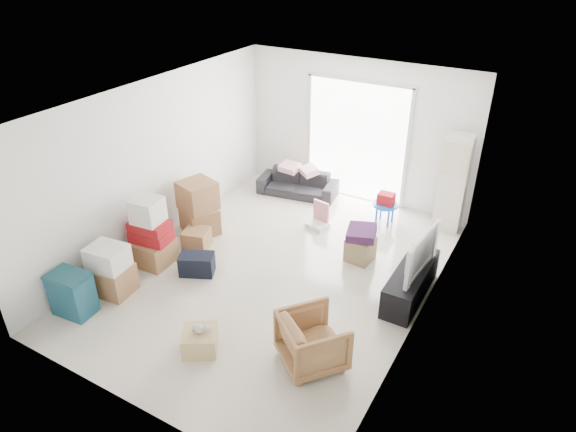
{
  "coord_description": "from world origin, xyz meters",
  "views": [
    {
      "loc": [
        3.43,
        -5.59,
        4.66
      ],
      "look_at": [
        0.11,
        0.2,
        0.92
      ],
      "focal_mm": 32.0,
      "sensor_mm": 36.0,
      "label": 1
    }
  ],
  "objects_px": {
    "armchair": "(313,339)",
    "ottoman": "(360,249)",
    "wood_crate": "(200,340)",
    "ac_tower": "(453,183)",
    "tv_console": "(410,283)",
    "storage_bins": "(72,294)",
    "sofa": "(298,180)",
    "kids_table": "(386,202)",
    "television": "(413,265)"
  },
  "relations": [
    {
      "from": "sofa",
      "to": "ottoman",
      "type": "distance_m",
      "value": 2.53
    },
    {
      "from": "sofa",
      "to": "armchair",
      "type": "bearing_deg",
      "value": -68.56
    },
    {
      "from": "tv_console",
      "to": "storage_bins",
      "type": "distance_m",
      "value": 4.72
    },
    {
      "from": "tv_console",
      "to": "kids_table",
      "type": "distance_m",
      "value": 2.13
    },
    {
      "from": "storage_bins",
      "to": "ottoman",
      "type": "height_order",
      "value": "storage_bins"
    },
    {
      "from": "tv_console",
      "to": "television",
      "type": "xyz_separation_m",
      "value": [
        0.0,
        0.0,
        0.3
      ]
    },
    {
      "from": "armchair",
      "to": "ac_tower",
      "type": "bearing_deg",
      "value": -58.92
    },
    {
      "from": "sofa",
      "to": "ottoman",
      "type": "height_order",
      "value": "sofa"
    },
    {
      "from": "armchair",
      "to": "kids_table",
      "type": "bearing_deg",
      "value": -43.96
    },
    {
      "from": "ac_tower",
      "to": "ottoman",
      "type": "relative_size",
      "value": 4.43
    },
    {
      "from": "ac_tower",
      "to": "storage_bins",
      "type": "relative_size",
      "value": 2.75
    },
    {
      "from": "ottoman",
      "to": "kids_table",
      "type": "height_order",
      "value": "kids_table"
    },
    {
      "from": "armchair",
      "to": "ottoman",
      "type": "xyz_separation_m",
      "value": [
        -0.37,
        2.37,
        -0.18
      ]
    },
    {
      "from": "wood_crate",
      "to": "ottoman",
      "type": "bearing_deg",
      "value": 71.64
    },
    {
      "from": "tv_console",
      "to": "kids_table",
      "type": "xyz_separation_m",
      "value": [
        -1.07,
        1.83,
        0.18
      ]
    },
    {
      "from": "storage_bins",
      "to": "ottoman",
      "type": "xyz_separation_m",
      "value": [
        2.91,
        3.17,
        -0.12
      ]
    },
    {
      "from": "sofa",
      "to": "ottoman",
      "type": "bearing_deg",
      "value": -47.54
    },
    {
      "from": "storage_bins",
      "to": "kids_table",
      "type": "bearing_deg",
      "value": 57.76
    },
    {
      "from": "armchair",
      "to": "wood_crate",
      "type": "bearing_deg",
      "value": 60.05
    },
    {
      "from": "ac_tower",
      "to": "sofa",
      "type": "relative_size",
      "value": 1.13
    },
    {
      "from": "armchair",
      "to": "ottoman",
      "type": "bearing_deg",
      "value": -42.06
    },
    {
      "from": "tv_console",
      "to": "wood_crate",
      "type": "xyz_separation_m",
      "value": [
        -1.94,
        -2.36,
        -0.09
      ]
    },
    {
      "from": "ac_tower",
      "to": "armchair",
      "type": "distance_m",
      "value": 4.14
    },
    {
      "from": "sofa",
      "to": "kids_table",
      "type": "height_order",
      "value": "sofa"
    },
    {
      "from": "ac_tower",
      "to": "sofa",
      "type": "xyz_separation_m",
      "value": [
        -2.94,
        -0.15,
        -0.57
      ]
    },
    {
      "from": "ottoman",
      "to": "wood_crate",
      "type": "relative_size",
      "value": 0.93
    },
    {
      "from": "armchair",
      "to": "kids_table",
      "type": "distance_m",
      "value": 3.71
    },
    {
      "from": "wood_crate",
      "to": "armchair",
      "type": "bearing_deg",
      "value": 21.0
    },
    {
      "from": "sofa",
      "to": "wood_crate",
      "type": "relative_size",
      "value": 3.67
    },
    {
      "from": "armchair",
      "to": "ottoman",
      "type": "height_order",
      "value": "armchair"
    },
    {
      "from": "sofa",
      "to": "armchair",
      "type": "height_order",
      "value": "armchair"
    },
    {
      "from": "ac_tower",
      "to": "kids_table",
      "type": "distance_m",
      "value": 1.18
    },
    {
      "from": "ac_tower",
      "to": "storage_bins",
      "type": "bearing_deg",
      "value": -128.33
    },
    {
      "from": "sofa",
      "to": "wood_crate",
      "type": "distance_m",
      "value": 4.55
    },
    {
      "from": "wood_crate",
      "to": "kids_table",
      "type": "bearing_deg",
      "value": 78.24
    },
    {
      "from": "tv_console",
      "to": "sofa",
      "type": "distance_m",
      "value": 3.63
    },
    {
      "from": "tv_console",
      "to": "wood_crate",
      "type": "distance_m",
      "value": 3.06
    },
    {
      "from": "storage_bins",
      "to": "kids_table",
      "type": "height_order",
      "value": "storage_bins"
    },
    {
      "from": "television",
      "to": "storage_bins",
      "type": "height_order",
      "value": "storage_bins"
    },
    {
      "from": "armchair",
      "to": "storage_bins",
      "type": "height_order",
      "value": "armchair"
    },
    {
      "from": "storage_bins",
      "to": "wood_crate",
      "type": "relative_size",
      "value": 1.51
    },
    {
      "from": "storage_bins",
      "to": "armchair",
      "type": "bearing_deg",
      "value": 13.69
    },
    {
      "from": "sofa",
      "to": "storage_bins",
      "type": "xyz_separation_m",
      "value": [
        -0.91,
        -4.72,
        0.02
      ]
    },
    {
      "from": "armchair",
      "to": "kids_table",
      "type": "relative_size",
      "value": 1.27
    },
    {
      "from": "kids_table",
      "to": "wood_crate",
      "type": "height_order",
      "value": "kids_table"
    },
    {
      "from": "ac_tower",
      "to": "television",
      "type": "relative_size",
      "value": 1.66
    },
    {
      "from": "tv_console",
      "to": "armchair",
      "type": "distance_m",
      "value": 1.96
    },
    {
      "from": "kids_table",
      "to": "tv_console",
      "type": "bearing_deg",
      "value": -59.69
    },
    {
      "from": "television",
      "to": "sofa",
      "type": "relative_size",
      "value": 0.68
    },
    {
      "from": "ac_tower",
      "to": "sofa",
      "type": "height_order",
      "value": "ac_tower"
    }
  ]
}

